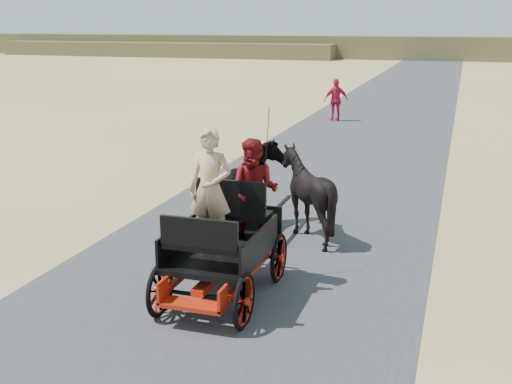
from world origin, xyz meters
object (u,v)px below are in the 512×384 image
(carriage, at_px, (223,273))
(pedestrian, at_px, (336,100))
(horse_right, at_px, (307,194))
(horse_left, at_px, (251,190))

(carriage, relative_size, pedestrian, 1.39)
(horse_right, xyz_separation_m, pedestrian, (-2.29, 14.67, 0.01))
(carriage, height_order, horse_left, horse_left)
(horse_left, height_order, horse_right, horse_right)
(horse_right, height_order, pedestrian, pedestrian)
(carriage, xyz_separation_m, horse_left, (-0.55, 3.00, 0.49))
(carriage, xyz_separation_m, pedestrian, (-1.74, 17.67, 0.50))
(carriage, distance_m, horse_right, 3.09)
(horse_left, relative_size, horse_right, 1.18)
(carriage, bearing_deg, horse_right, 79.61)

